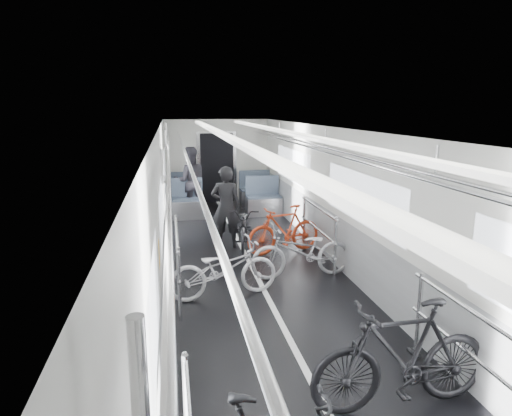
{
  "coord_description": "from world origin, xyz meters",
  "views": [
    {
      "loc": [
        -1.32,
        -6.31,
        2.74
      ],
      "look_at": [
        0.0,
        0.75,
        1.15
      ],
      "focal_mm": 32.0,
      "sensor_mm": 36.0,
      "label": 1
    }
  ],
  "objects": [
    {
      "name": "car_shell",
      "position": [
        0.0,
        1.78,
        1.13
      ],
      "size": [
        3.02,
        14.01,
        2.41
      ],
      "color": "black",
      "rests_on": "ground"
    },
    {
      "name": "bike_left_far",
      "position": [
        -0.63,
        -0.02,
        0.43
      ],
      "size": [
        1.7,
        0.82,
        0.86
      ],
      "primitive_type": "imported",
      "rotation": [
        0.0,
        0.0,
        1.73
      ],
      "color": "silver",
      "rests_on": "floor"
    },
    {
      "name": "bike_right_near",
      "position": [
        0.68,
        -2.86,
        0.53
      ],
      "size": [
        1.77,
        0.55,
        1.06
      ],
      "primitive_type": "imported",
      "rotation": [
        0.0,
        0.0,
        -1.54
      ],
      "color": "black",
      "rests_on": "floor"
    },
    {
      "name": "bike_right_mid",
      "position": [
        0.72,
        0.52,
        0.45
      ],
      "size": [
        1.72,
        0.65,
        0.89
      ],
      "primitive_type": "imported",
      "rotation": [
        0.0,
        0.0,
        -1.53
      ],
      "color": "#A2A2A7",
      "rests_on": "floor"
    },
    {
      "name": "bike_right_far",
      "position": [
        0.75,
        1.84,
        0.46
      ],
      "size": [
        1.6,
        0.8,
        0.92
      ],
      "primitive_type": "imported",
      "rotation": [
        0.0,
        0.0,
        -1.32
      ],
      "color": "#BD3717",
      "rests_on": "floor"
    },
    {
      "name": "bike_aisle",
      "position": [
        0.06,
        2.32,
        0.43
      ],
      "size": [
        0.85,
        1.7,
        0.85
      ],
      "primitive_type": "imported",
      "rotation": [
        0.0,
        0.0,
        -0.18
      ],
      "color": "black",
      "rests_on": "floor"
    },
    {
      "name": "person_standing",
      "position": [
        -0.29,
        2.42,
        0.81
      ],
      "size": [
        0.66,
        0.51,
        1.63
      ],
      "primitive_type": "imported",
      "rotation": [
        0.0,
        0.0,
        2.93
      ],
      "color": "black",
      "rests_on": "floor"
    },
    {
      "name": "person_seated",
      "position": [
        -0.86,
        5.37,
        0.88
      ],
      "size": [
        0.93,
        0.76,
        1.76
      ],
      "primitive_type": "imported",
      "rotation": [
        0.0,
        0.0,
        3.25
      ],
      "color": "#2B2930",
      "rests_on": "floor"
    }
  ]
}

